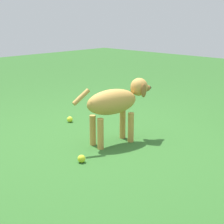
{
  "coord_description": "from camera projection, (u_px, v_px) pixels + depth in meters",
  "views": [
    {
      "loc": [
        -2.43,
        -2.51,
        1.22
      ],
      "look_at": [
        0.01,
        -0.15,
        0.31
      ],
      "focal_mm": 59.9,
      "sensor_mm": 36.0,
      "label": 1
    }
  ],
  "objects": [
    {
      "name": "ground",
      "position": [
        100.0,
        140.0,
        3.69
      ],
      "size": [
        14.0,
        14.0,
        0.0
      ],
      "primitive_type": "plane",
      "color": "#2D6026"
    },
    {
      "name": "dog",
      "position": [
        117.0,
        102.0,
        3.52
      ],
      "size": [
        0.88,
        0.32,
        0.6
      ],
      "rotation": [
        0.0,
        0.0,
        6.09
      ],
      "color": "#C69347",
      "rests_on": "ground"
    },
    {
      "name": "tennis_ball_0",
      "position": [
        70.0,
        119.0,
        4.27
      ],
      "size": [
        0.07,
        0.07,
        0.07
      ],
      "primitive_type": "sphere",
      "color": "#D2E233",
      "rests_on": "ground"
    },
    {
      "name": "tennis_ball_1",
      "position": [
        81.0,
        159.0,
        3.12
      ],
      "size": [
        0.07,
        0.07,
        0.07
      ],
      "primitive_type": "sphere",
      "color": "#C7D52C",
      "rests_on": "ground"
    }
  ]
}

